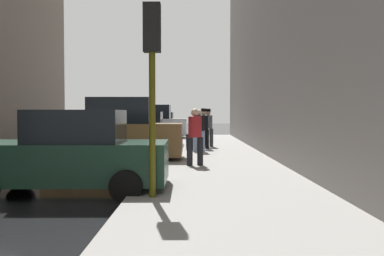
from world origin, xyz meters
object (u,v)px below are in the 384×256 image
parked_white_van (151,124)px  traffic_light (151,57)px  parked_blue_sedan (139,131)px  pedestrian_in_jeans (198,128)px  pedestrian_with_fedora (203,126)px  pedestrian_with_beanie (207,126)px  parked_bronze_suv (116,133)px  pedestrian_in_red_jacket (194,134)px  rolling_suitcase (190,142)px  fire_hydrant (173,141)px  parked_dark_green_sedan (69,154)px  parked_silver_sedan (158,124)px

parked_white_van → traffic_light: traffic_light is taller
parked_blue_sedan → pedestrian_in_jeans: bearing=-52.8°
pedestrian_with_fedora → traffic_light: bearing=-96.6°
traffic_light → pedestrian_with_beanie: traffic_light is taller
parked_bronze_suv → pedestrian_with_beanie: 6.29m
parked_bronze_suv → pedestrian_in_red_jacket: parked_bronze_suv is taller
parked_white_van → pedestrian_in_red_jacket: (2.68, -14.58, 0.07)m
pedestrian_with_fedora → rolling_suitcase: 1.09m
parked_bronze_suv → pedestrian_in_red_jacket: size_ratio=2.69×
parked_blue_sedan → rolling_suitcase: bearing=-49.1°
parked_bronze_suv → rolling_suitcase: size_ratio=4.43×
fire_hydrant → pedestrian_with_beanie: (1.54, 1.28, 0.64)m
parked_white_van → pedestrian_in_jeans: 10.51m
fire_hydrant → rolling_suitcase: size_ratio=0.68×
parked_dark_green_sedan → fire_hydrant: bearing=79.4°
parked_silver_sedan → pedestrian_in_red_jacket: 20.98m
pedestrian_in_jeans → pedestrian_in_red_jacket: 4.47m
parked_dark_green_sedan → pedestrian_with_beanie: size_ratio=2.38×
traffic_light → pedestrian_in_jeans: 9.51m
pedestrian_in_red_jacket → parked_bronze_suv: bearing=145.6°
parked_white_van → rolling_suitcase: parked_white_van is taller
traffic_light → pedestrian_with_beanie: 12.20m
fire_hydrant → pedestrian_with_fedora: pedestrian_with_fedora is taller
fire_hydrant → pedestrian_with_fedora: size_ratio=0.40×
pedestrian_with_beanie → pedestrian_in_red_jacket: bearing=-95.3°
parked_dark_green_sedan → pedestrian_with_beanie: 11.43m
pedestrian_with_fedora → pedestrian_in_jeans: (-0.23, -1.53, -0.03)m
parked_bronze_suv → pedestrian_in_jeans: bearing=42.5°
rolling_suitcase → pedestrian_with_fedora: bearing=49.6°
pedestrian_in_red_jacket → pedestrian_in_jeans: bearing=87.5°
rolling_suitcase → parked_white_van: bearing=105.3°
parked_bronze_suv → pedestrian_with_beanie: parked_bronze_suv is taller
pedestrian_with_beanie → parked_bronze_suv: bearing=-122.2°
pedestrian_in_red_jacket → fire_hydrant: bearing=98.5°
fire_hydrant → traffic_light: size_ratio=0.20×
traffic_light → pedestrian_in_jeans: (1.02, 9.31, -1.65)m
parked_bronze_suv → pedestrian_in_jeans: (2.88, 2.63, 0.07)m
pedestrian_in_jeans → pedestrian_with_beanie: size_ratio=0.96×
pedestrian_in_jeans → parked_dark_green_sedan: bearing=-109.2°
pedestrian_in_red_jacket → parked_white_van: bearing=100.4°
parked_silver_sedan → pedestrian_in_jeans: 16.59m
parked_dark_green_sedan → pedestrian_with_beanie: pedestrian_with_beanie is taller
pedestrian_with_fedora → pedestrian_in_red_jacket: size_ratio=1.04×
fire_hydrant → traffic_light: bearing=-89.7°
pedestrian_with_fedora → parked_white_van: bearing=109.9°
parked_white_van → rolling_suitcase: bearing=-74.7°
pedestrian_with_fedora → parked_silver_sedan: bearing=101.8°
traffic_light → pedestrian_in_red_jacket: 5.19m
parked_dark_green_sedan → rolling_suitcase: (2.54, 9.10, -0.36)m
pedestrian_with_beanie → pedestrian_in_jeans: bearing=-99.9°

